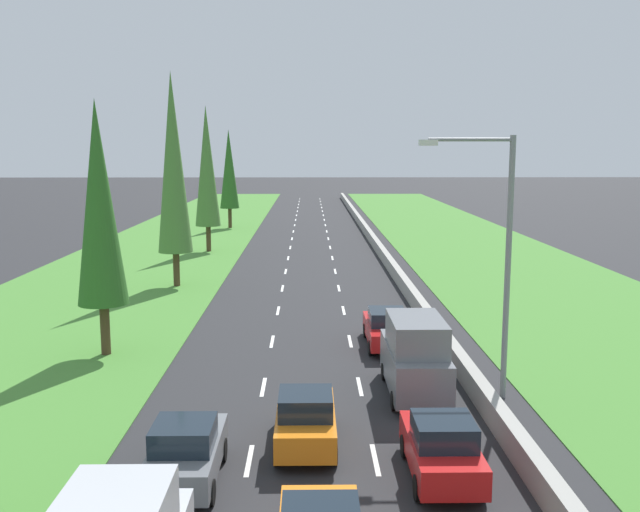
{
  "coord_description": "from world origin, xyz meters",
  "views": [
    {
      "loc": [
        -0.06,
        -3.11,
        8.54
      ],
      "look_at": [
        0.77,
        51.43,
        0.11
      ],
      "focal_mm": 38.9,
      "sensor_mm": 36.0,
      "label": 1
    }
  ],
  "objects_px": {
    "poplar_tree_third": "(173,163)",
    "poplar_tree_fourth": "(207,167)",
    "grey_van_right_lane": "(415,356)",
    "orange_hatchback_centre_lane_second": "(306,419)",
    "street_light_mast": "(498,248)",
    "red_hatchback_right_lane": "(441,448)",
    "grey_hatchback_left_lane": "(186,452)",
    "poplar_tree_fifth": "(229,169)",
    "poplar_tree_second": "(99,204)",
    "red_sedan_right_lane": "(387,328)"
  },
  "relations": [
    {
      "from": "red_hatchback_right_lane",
      "to": "street_light_mast",
      "type": "height_order",
      "value": "street_light_mast"
    },
    {
      "from": "poplar_tree_third",
      "to": "poplar_tree_fourth",
      "type": "relative_size",
      "value": 1.09
    },
    {
      "from": "grey_hatchback_left_lane",
      "to": "poplar_tree_third",
      "type": "bearing_deg",
      "value": 101.21
    },
    {
      "from": "red_sedan_right_lane",
      "to": "poplar_tree_third",
      "type": "bearing_deg",
      "value": 130.87
    },
    {
      "from": "red_hatchback_right_lane",
      "to": "red_sedan_right_lane",
      "type": "bearing_deg",
      "value": 90.25
    },
    {
      "from": "street_light_mast",
      "to": "poplar_tree_fourth",
      "type": "bearing_deg",
      "value": 113.08
    },
    {
      "from": "grey_van_right_lane",
      "to": "street_light_mast",
      "type": "xyz_separation_m",
      "value": [
        2.7,
        -0.26,
        3.83
      ]
    },
    {
      "from": "grey_van_right_lane",
      "to": "red_sedan_right_lane",
      "type": "distance_m",
      "value": 6.15
    },
    {
      "from": "red_sedan_right_lane",
      "to": "poplar_tree_fifth",
      "type": "height_order",
      "value": "poplar_tree_fifth"
    },
    {
      "from": "red_hatchback_right_lane",
      "to": "street_light_mast",
      "type": "relative_size",
      "value": 0.43
    },
    {
      "from": "grey_van_right_lane",
      "to": "red_sedan_right_lane",
      "type": "xyz_separation_m",
      "value": [
        -0.29,
        6.11,
        -0.59
      ]
    },
    {
      "from": "grey_van_right_lane",
      "to": "poplar_tree_third",
      "type": "height_order",
      "value": "poplar_tree_third"
    },
    {
      "from": "poplar_tree_third",
      "to": "street_light_mast",
      "type": "relative_size",
      "value": 1.47
    },
    {
      "from": "grey_van_right_lane",
      "to": "poplar_tree_fifth",
      "type": "distance_m",
      "value": 53.78
    },
    {
      "from": "red_hatchback_right_lane",
      "to": "poplar_tree_fourth",
      "type": "bearing_deg",
      "value": 106.27
    },
    {
      "from": "grey_hatchback_left_lane",
      "to": "poplar_tree_second",
      "type": "relative_size",
      "value": 0.37
    },
    {
      "from": "grey_hatchback_left_lane",
      "to": "orange_hatchback_centre_lane_second",
      "type": "distance_m",
      "value": 3.74
    },
    {
      "from": "grey_hatchback_left_lane",
      "to": "poplar_tree_third",
      "type": "height_order",
      "value": "poplar_tree_third"
    },
    {
      "from": "grey_hatchback_left_lane",
      "to": "orange_hatchback_centre_lane_second",
      "type": "relative_size",
      "value": 1.0
    },
    {
      "from": "red_hatchback_right_lane",
      "to": "street_light_mast",
      "type": "bearing_deg",
      "value": 63.82
    },
    {
      "from": "grey_van_right_lane",
      "to": "orange_hatchback_centre_lane_second",
      "type": "distance_m",
      "value": 5.71
    },
    {
      "from": "poplar_tree_fourth",
      "to": "poplar_tree_fifth",
      "type": "bearing_deg",
      "value": 90.6
    },
    {
      "from": "poplar_tree_fifth",
      "to": "street_light_mast",
      "type": "bearing_deg",
      "value": -73.99
    },
    {
      "from": "red_hatchback_right_lane",
      "to": "orange_hatchback_centre_lane_second",
      "type": "distance_m",
      "value": 4.07
    },
    {
      "from": "grey_hatchback_left_lane",
      "to": "poplar_tree_fifth",
      "type": "relative_size",
      "value": 0.37
    },
    {
      "from": "grey_van_right_lane",
      "to": "orange_hatchback_centre_lane_second",
      "type": "height_order",
      "value": "grey_van_right_lane"
    },
    {
      "from": "grey_hatchback_left_lane",
      "to": "street_light_mast",
      "type": "height_order",
      "value": "street_light_mast"
    },
    {
      "from": "street_light_mast",
      "to": "orange_hatchback_centre_lane_second",
      "type": "bearing_deg",
      "value": -148.47
    },
    {
      "from": "grey_van_right_lane",
      "to": "poplar_tree_fourth",
      "type": "height_order",
      "value": "poplar_tree_fourth"
    },
    {
      "from": "orange_hatchback_centre_lane_second",
      "to": "street_light_mast",
      "type": "distance_m",
      "value": 8.79
    },
    {
      "from": "poplar_tree_fifth",
      "to": "street_light_mast",
      "type": "height_order",
      "value": "poplar_tree_fifth"
    },
    {
      "from": "orange_hatchback_centre_lane_second",
      "to": "poplar_tree_fifth",
      "type": "relative_size",
      "value": 0.37
    },
    {
      "from": "red_sedan_right_lane",
      "to": "poplar_tree_second",
      "type": "distance_m",
      "value": 13.18
    },
    {
      "from": "poplar_tree_second",
      "to": "grey_hatchback_left_lane",
      "type": "bearing_deg",
      "value": -64.76
    },
    {
      "from": "poplar_tree_third",
      "to": "poplar_tree_fourth",
      "type": "xyz_separation_m",
      "value": [
        -0.13,
        14.92,
        -0.57
      ]
    },
    {
      "from": "red_sedan_right_lane",
      "to": "poplar_tree_second",
      "type": "bearing_deg",
      "value": -174.59
    },
    {
      "from": "poplar_tree_third",
      "to": "street_light_mast",
      "type": "distance_m",
      "value": 24.88
    },
    {
      "from": "orange_hatchback_centre_lane_second",
      "to": "poplar_tree_fifth",
      "type": "bearing_deg",
      "value": 98.62
    },
    {
      "from": "red_hatchback_right_lane",
      "to": "poplar_tree_fourth",
      "type": "distance_m",
      "value": 42.97
    },
    {
      "from": "grey_hatchback_left_lane",
      "to": "red_sedan_right_lane",
      "type": "relative_size",
      "value": 0.87
    },
    {
      "from": "red_hatchback_right_lane",
      "to": "orange_hatchback_centre_lane_second",
      "type": "relative_size",
      "value": 1.0
    },
    {
      "from": "red_sedan_right_lane",
      "to": "poplar_tree_third",
      "type": "relative_size",
      "value": 0.34
    },
    {
      "from": "street_light_mast",
      "to": "red_hatchback_right_lane",
      "type": "bearing_deg",
      "value": -116.18
    },
    {
      "from": "street_light_mast",
      "to": "poplar_tree_fifth",
      "type": "bearing_deg",
      "value": 106.01
    },
    {
      "from": "red_sedan_right_lane",
      "to": "poplar_tree_third",
      "type": "distance_m",
      "value": 19.18
    },
    {
      "from": "poplar_tree_second",
      "to": "poplar_tree_fifth",
      "type": "distance_m",
      "value": 47.13
    },
    {
      "from": "grey_hatchback_left_lane",
      "to": "poplar_tree_second",
      "type": "bearing_deg",
      "value": 115.24
    },
    {
      "from": "poplar_tree_second",
      "to": "poplar_tree_fourth",
      "type": "relative_size",
      "value": 0.87
    },
    {
      "from": "orange_hatchback_centre_lane_second",
      "to": "poplar_tree_fourth",
      "type": "height_order",
      "value": "poplar_tree_fourth"
    },
    {
      "from": "poplar_tree_fifth",
      "to": "red_sedan_right_lane",
      "type": "bearing_deg",
      "value": -75.33
    }
  ]
}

